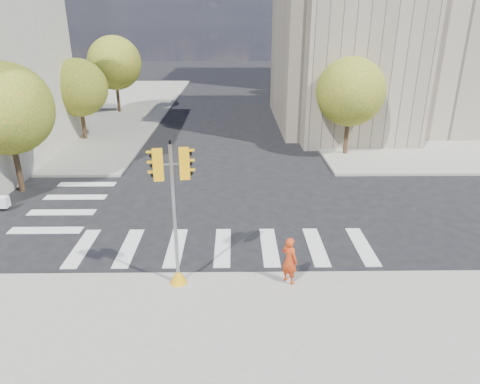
# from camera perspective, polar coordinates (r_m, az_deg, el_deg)

# --- Properties ---
(ground) EXTENTS (160.00, 160.00, 0.00)m
(ground) POSITION_cam_1_polar(r_m,az_deg,el_deg) (18.37, -1.86, -4.31)
(ground) COLOR black
(ground) RESTS_ON ground
(sidewalk_far_right) EXTENTS (28.00, 40.00, 0.15)m
(sidewalk_far_right) POSITION_cam_1_polar(r_m,az_deg,el_deg) (47.48, 24.09, 10.27)
(sidewalk_far_right) COLOR gray
(sidewalk_far_right) RESTS_ON ground
(sidewalk_far_left) EXTENTS (28.00, 40.00, 0.15)m
(sidewalk_far_left) POSITION_cam_1_polar(r_m,az_deg,el_deg) (47.80, -26.39, 9.97)
(sidewalk_far_left) COLOR gray
(sidewalk_far_left) RESTS_ON ground
(civic_building) EXTENTS (26.00, 16.00, 19.39)m
(civic_building) POSITION_cam_1_polar(r_m,az_deg,el_deg) (38.73, 23.74, 18.92)
(civic_building) COLOR gray
(civic_building) RESTS_ON ground
(tree_lw_near) EXTENTS (4.40, 4.40, 6.41)m
(tree_lw_near) POSITION_cam_1_polar(r_m,az_deg,el_deg) (23.52, -28.73, 9.69)
(tree_lw_near) COLOR #382616
(tree_lw_near) RESTS_ON ground
(tree_lw_mid) EXTENTS (4.00, 4.00, 5.77)m
(tree_lw_mid) POSITION_cam_1_polar(r_m,az_deg,el_deg) (32.66, -20.74, 12.87)
(tree_lw_mid) COLOR #382616
(tree_lw_mid) RESTS_ON ground
(tree_lw_far) EXTENTS (4.80, 4.80, 6.95)m
(tree_lw_far) POSITION_cam_1_polar(r_m,az_deg,el_deg) (42.07, -16.39, 16.17)
(tree_lw_far) COLOR #382616
(tree_lw_far) RESTS_ON ground
(tree_re_near) EXTENTS (4.20, 4.20, 6.16)m
(tree_re_near) POSITION_cam_1_polar(r_m,az_deg,el_deg) (27.72, 14.52, 12.80)
(tree_re_near) COLOR #382616
(tree_re_near) RESTS_ON ground
(tree_re_mid) EXTENTS (4.60, 4.60, 6.66)m
(tree_re_mid) POSITION_cam_1_polar(r_m,az_deg,el_deg) (39.32, 10.09, 16.08)
(tree_re_mid) COLOR #382616
(tree_re_mid) RESTS_ON ground
(tree_re_far) EXTENTS (4.00, 4.00, 5.88)m
(tree_re_far) POSITION_cam_1_polar(r_m,az_deg,el_deg) (51.16, 7.59, 16.94)
(tree_re_far) COLOR #382616
(tree_re_far) RESTS_ON ground
(lamp_near) EXTENTS (0.35, 0.18, 8.11)m
(lamp_near) POSITION_cam_1_polar(r_m,az_deg,el_deg) (31.62, 13.68, 14.88)
(lamp_near) COLOR black
(lamp_near) RESTS_ON sidewalk_far_right
(lamp_far) EXTENTS (0.35, 0.18, 8.11)m
(lamp_far) POSITION_cam_1_polar(r_m,az_deg,el_deg) (45.27, 9.37, 17.13)
(lamp_far) COLOR black
(lamp_far) RESTS_ON sidewalk_far_right
(traffic_signal) EXTENTS (1.08, 0.56, 4.77)m
(traffic_signal) POSITION_cam_1_polar(r_m,az_deg,el_deg) (13.41, -8.64, -4.60)
(traffic_signal) COLOR #EB9F0C
(traffic_signal) RESTS_ON sidewalk_near
(photographer) EXTENTS (0.69, 0.70, 1.62)m
(photographer) POSITION_cam_1_polar(r_m,az_deg,el_deg) (13.97, 6.62, -9.02)
(photographer) COLOR red
(photographer) RESTS_ON sidewalk_near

